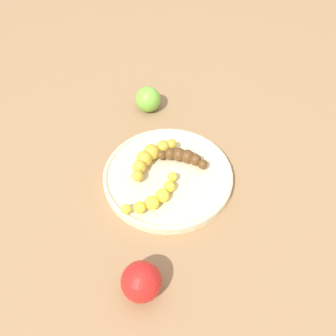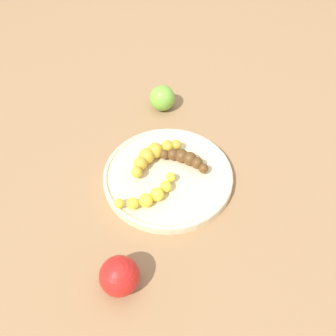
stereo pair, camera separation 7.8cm
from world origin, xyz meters
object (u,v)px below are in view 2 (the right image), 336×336
(fruit_bowl, at_px, (168,175))
(banana_spotted, at_px, (153,155))
(banana_yellow, at_px, (150,195))
(apple_green, at_px, (162,98))
(apple_red, at_px, (120,276))
(banana_overripe, at_px, (185,158))

(fruit_bowl, height_order, banana_spotted, banana_spotted)
(banana_yellow, distance_m, apple_green, 0.32)
(fruit_bowl, xyz_separation_m, apple_red, (-0.25, 0.09, 0.02))
(banana_yellow, bearing_deg, apple_green, 142.78)
(banana_yellow, distance_m, apple_red, 0.18)
(apple_green, bearing_deg, banana_yellow, 174.79)
(apple_green, bearing_deg, banana_overripe, -167.37)
(banana_overripe, xyz_separation_m, apple_green, (0.22, 0.05, -0.00))
(banana_spotted, xyz_separation_m, banana_yellow, (-0.11, 0.01, -0.00))
(banana_yellow, bearing_deg, banana_spotted, 145.28)
(fruit_bowl, xyz_separation_m, banana_overripe, (0.03, -0.04, 0.02))
(banana_spotted, bearing_deg, apple_green, -48.83)
(banana_yellow, xyz_separation_m, apple_green, (0.32, -0.03, 0.00))
(apple_green, bearing_deg, banana_spotted, 173.46)
(apple_red, bearing_deg, fruit_bowl, -20.10)
(banana_spotted, bearing_deg, banana_yellow, 135.00)
(banana_spotted, xyz_separation_m, apple_red, (-0.29, 0.06, -0.00))
(banana_spotted, xyz_separation_m, banana_overripe, (-0.01, -0.07, -0.00))
(banana_overripe, bearing_deg, fruit_bowl, 154.72)
(banana_overripe, bearing_deg, banana_spotted, 108.37)
(banana_overripe, height_order, apple_red, apple_red)
(apple_red, height_order, apple_green, apple_red)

